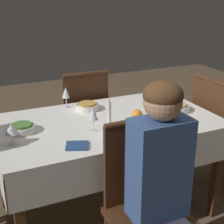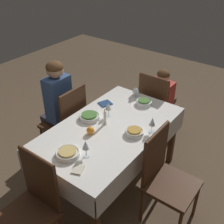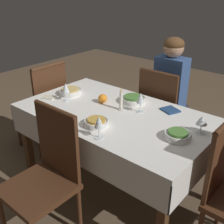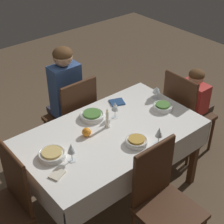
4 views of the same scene
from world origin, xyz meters
The scene contains 18 objects.
ground_plane centered at (0.00, 0.00, 0.00)m, with size 8.00×8.00×0.00m, color brown.
dining_table centered at (0.00, 0.00, 0.68)m, with size 1.58×0.92×0.77m.
chair_south centered at (-0.06, -0.68, 0.54)m, with size 0.44×0.44×0.99m.
chair_east centered at (1.01, -0.04, 0.54)m, with size 0.44×0.44×0.99m.
chair_north centered at (0.05, 0.68, 0.54)m, with size 0.44×0.44×0.99m.
person_adult_denim centered at (-0.06, -0.84, 0.72)m, with size 0.30×0.34×1.27m.
bowl_south centered at (0.01, -0.26, 0.80)m, with size 0.22×0.22×0.06m.
wine_glass_south centered at (-0.16, -0.14, 0.89)m, with size 0.06×0.06×0.17m.
bowl_west centered at (-0.59, 0.04, 0.80)m, with size 0.18×0.18×0.06m.
wine_glass_west centered at (-0.68, -0.12, 0.87)m, with size 0.08×0.08×0.13m.
bowl_east centered at (0.57, -0.03, 0.80)m, with size 0.22×0.22×0.06m.
wine_glass_east centered at (0.47, 0.10, 0.89)m, with size 0.06×0.06×0.17m.
bowl_north centered at (-0.05, 0.27, 0.80)m, with size 0.18×0.18×0.06m.
wine_glass_north centered at (-0.18, 0.38, 0.89)m, with size 0.06×0.06×0.17m.
candle_centerpiece centered at (-0.01, -0.07, 0.84)m, with size 0.05×0.05×0.18m.
orange_fruit centered at (0.20, -0.08, 0.81)m, with size 0.08×0.08×0.08m, color orange.
napkin_red_folded centered at (-0.33, -0.31, 0.78)m, with size 0.17×0.16×0.01m.
napkin_spare_side centered at (0.64, 0.16, 0.78)m, with size 0.13×0.12×0.01m.
Camera 3 is at (-1.31, 1.58, 1.75)m, focal length 45.00 mm.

